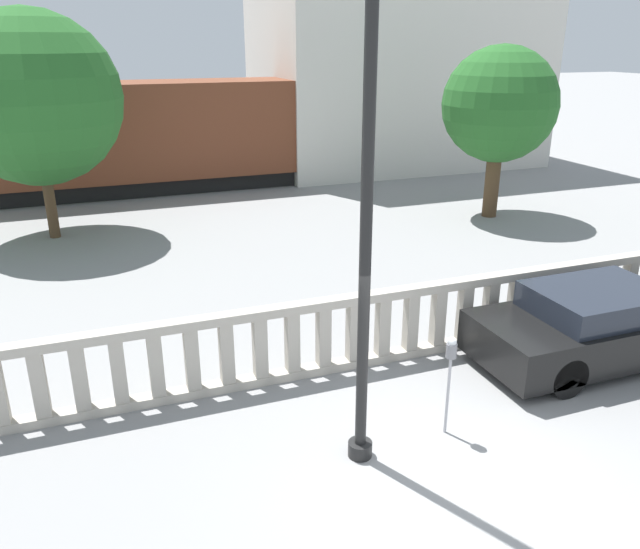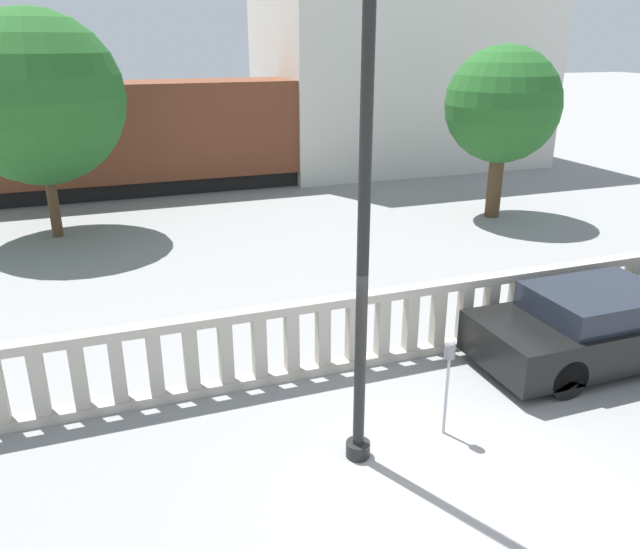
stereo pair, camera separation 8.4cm
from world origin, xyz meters
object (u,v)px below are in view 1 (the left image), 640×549
at_px(train_near, 206,132).
at_px(tree_left, 500,105).
at_px(parking_meter, 451,360).
at_px(parked_car, 601,324).
at_px(tree_right, 34,99).
at_px(lamppost, 367,196).

height_order(train_near, tree_left, tree_left).
bearing_deg(parking_meter, train_near, 90.03).
bearing_deg(parked_car, parking_meter, -165.46).
relative_size(train_near, tree_right, 3.34).
height_order(lamppost, parking_meter, lamppost).
bearing_deg(parked_car, tree_right, 128.59).
distance_m(parking_meter, parked_car, 3.66).
bearing_deg(tree_left, tree_right, 169.38).
bearing_deg(lamppost, parking_meter, 2.72).
relative_size(parked_car, tree_left, 0.89).
xyz_separation_m(lamppost, parking_meter, (1.30, 0.06, -2.31)).
height_order(parking_meter, train_near, train_near).
distance_m(parked_car, tree_right, 14.02).
distance_m(train_near, tree_left, 10.17).
height_order(train_near, tree_right, tree_right).
height_order(lamppost, train_near, lamppost).
xyz_separation_m(tree_left, tree_right, (-12.31, 2.31, 0.37)).
bearing_deg(parking_meter, tree_left, 52.34).
relative_size(parking_meter, tree_left, 0.29).
relative_size(parked_car, train_near, 0.23).
height_order(lamppost, tree_left, lamppost).
height_order(parked_car, tree_left, tree_left).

